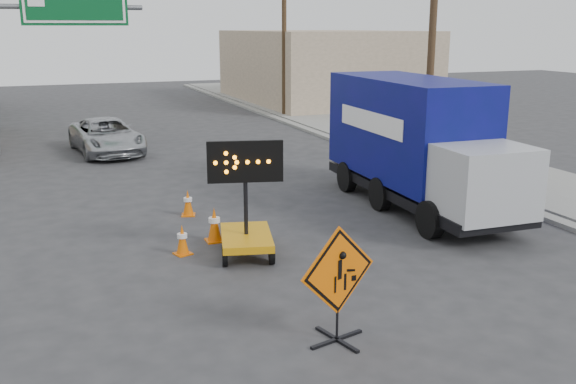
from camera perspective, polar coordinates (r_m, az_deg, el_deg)
ground at (r=11.51m, az=6.06°, el=-10.58°), size 100.00×100.00×0.00m
curb_right at (r=27.49m, az=4.95°, el=4.38°), size 0.40×60.00×0.12m
sidewalk_right at (r=28.58m, az=9.10°, el=4.67°), size 4.00×60.00×0.15m
building_right_far at (r=43.18m, az=3.02°, el=11.07°), size 10.00×14.00×4.60m
highway_gantry at (r=27.16m, az=-21.22°, el=13.99°), size 6.18×0.38×6.90m
utility_pole_near at (r=23.15m, az=12.72°, el=13.71°), size 1.80×0.26×9.00m
utility_pole_far at (r=35.63m, az=-0.34°, el=14.21°), size 1.80×0.26×9.00m
construction_sign at (r=10.11m, az=4.46°, el=-7.97°), size 1.41×1.01×1.92m
arrow_board at (r=14.00m, az=-3.74°, el=-3.35°), size 1.58×2.00×2.55m
pickup_truck at (r=26.33m, az=-15.83°, el=4.81°), size 2.76×5.12×1.36m
box_truck at (r=17.83m, az=11.33°, el=3.63°), size 2.59×7.45×3.50m
cone_a at (r=14.27m, az=-9.38°, el=-4.20°), size 0.43×0.43×0.68m
cone_b at (r=15.00m, az=-6.56°, el=-2.88°), size 0.42×0.42×0.81m
cone_c at (r=17.15m, az=-8.88°, el=-0.95°), size 0.43×0.43×0.69m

